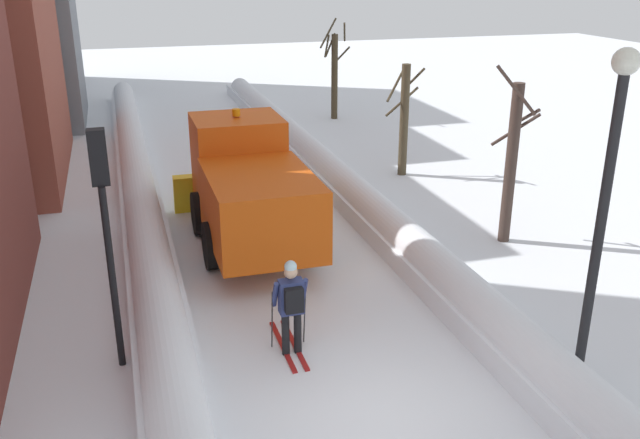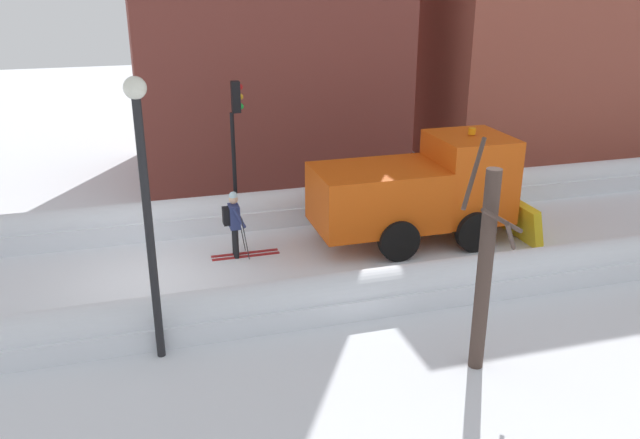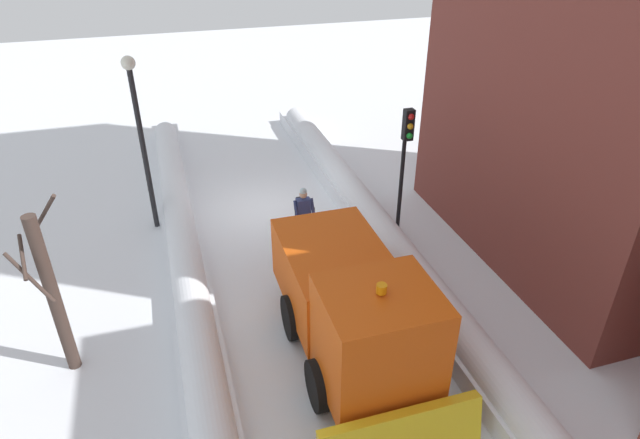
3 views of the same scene
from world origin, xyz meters
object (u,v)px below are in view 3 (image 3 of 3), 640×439
Objects in this scene: plow_truck at (353,307)px; traffic_light_pole at (406,150)px; bare_tree_near at (52,294)px; street_lamp at (139,126)px; skier at (303,212)px.

traffic_light_pole is at bearing -125.16° from plow_truck.
bare_tree_near is at bearing 17.68° from traffic_light_pole.
traffic_light_pole is (-3.21, -4.55, 1.44)m from plow_truck.
bare_tree_near is at bearing 70.39° from street_lamp.
traffic_light_pole reaches higher than skier.
street_lamp is at bearing -21.13° from traffic_light_pole.
bare_tree_near reaches higher than traffic_light_pole.
street_lamp is 1.25× the size of bare_tree_near.
street_lamp is (7.26, -2.81, 0.52)m from traffic_light_pole.
street_lamp is at bearing -109.61° from bare_tree_near.
skier is 0.44× the size of traffic_light_pole.
street_lamp is (4.34, -2.19, 2.43)m from skier.
plow_truck is 8.63m from street_lamp.
bare_tree_near is (9.32, 2.97, -0.85)m from traffic_light_pole.
traffic_light_pole is at bearing -162.32° from bare_tree_near.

